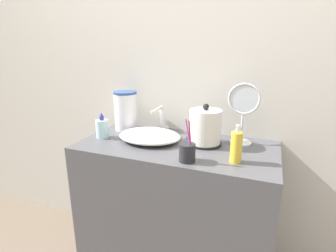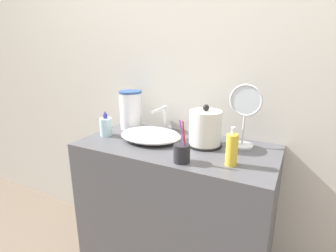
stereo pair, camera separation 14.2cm
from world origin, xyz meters
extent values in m
cube|color=beige|center=(0.00, 0.56, 1.30)|extent=(6.00, 0.04, 2.60)
cube|color=#4C4C51|center=(0.00, 0.27, 0.44)|extent=(1.07, 0.54, 0.88)
ellipsoid|color=silver|center=(-0.16, 0.27, 0.91)|extent=(0.36, 0.29, 0.06)
cylinder|color=silver|center=(-0.16, 0.45, 0.96)|extent=(0.02, 0.02, 0.17)
cylinder|color=silver|center=(-0.16, 0.37, 1.04)|extent=(0.02, 0.15, 0.02)
cylinder|color=silver|center=(-0.13, 0.45, 0.90)|extent=(0.02, 0.02, 0.04)
cylinder|color=black|center=(0.14, 0.33, 0.89)|extent=(0.18, 0.18, 0.01)
cylinder|color=white|center=(0.14, 0.33, 0.98)|extent=(0.17, 0.17, 0.19)
sphere|color=black|center=(0.14, 0.33, 1.09)|extent=(0.03, 0.03, 0.03)
cylinder|color=#232328|center=(0.12, 0.08, 0.92)|extent=(0.08, 0.08, 0.09)
cylinder|color=#E5333F|center=(0.14, 0.07, 1.00)|extent=(0.01, 0.03, 0.17)
cylinder|color=#B24CCC|center=(0.13, 0.07, 1.00)|extent=(0.03, 0.03, 0.17)
cylinder|color=gold|center=(0.33, 0.15, 0.95)|extent=(0.05, 0.05, 0.14)
cylinder|color=white|center=(0.33, 0.15, 1.04)|extent=(0.01, 0.01, 0.02)
cube|color=white|center=(0.33, 0.14, 1.05)|extent=(0.01, 0.03, 0.01)
cylinder|color=silver|center=(-0.44, 0.22, 0.93)|extent=(0.07, 0.07, 0.11)
cylinder|color=#333399|center=(-0.44, 0.22, 1.00)|extent=(0.03, 0.03, 0.02)
cone|color=#333399|center=(-0.44, 0.22, 1.02)|extent=(0.03, 0.03, 0.02)
cylinder|color=silver|center=(0.33, 0.41, 0.88)|extent=(0.12, 0.12, 0.01)
cylinder|color=silver|center=(0.33, 0.41, 0.97)|extent=(0.01, 0.01, 0.16)
torus|color=silver|center=(0.33, 0.41, 1.13)|extent=(0.17, 0.01, 0.17)
cylinder|color=silver|center=(0.33, 0.41, 1.13)|extent=(0.14, 0.00, 0.14)
cylinder|color=silver|center=(-0.40, 0.42, 1.00)|extent=(0.14, 0.14, 0.23)
cylinder|color=#2D4C84|center=(-0.40, 0.42, 1.12)|extent=(0.15, 0.15, 0.01)
camera|label=1|loc=(0.45, -1.00, 1.38)|focal=28.00mm
camera|label=2|loc=(0.58, -0.95, 1.38)|focal=28.00mm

